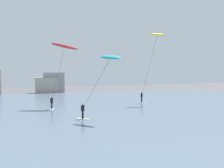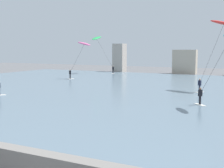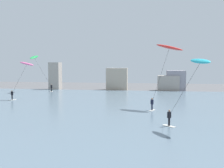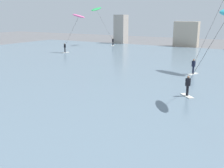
% 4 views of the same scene
% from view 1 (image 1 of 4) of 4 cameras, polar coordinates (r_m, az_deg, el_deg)
% --- Properties ---
extents(water_bay, '(84.00, 52.00, 0.10)m').
position_cam_1_polar(water_bay, '(35.85, -13.60, -5.40)').
color(water_bay, slate).
rests_on(water_bay, ground).
extents(far_shore_buildings, '(31.50, 4.56, 6.42)m').
position_cam_1_polar(far_shore_buildings, '(63.08, -20.14, 0.25)').
color(far_shore_buildings, '#A89E93').
rests_on(far_shore_buildings, ground).
extents(kitesurfer_yellow, '(4.01, 2.13, 10.64)m').
position_cam_1_polar(kitesurfer_yellow, '(43.66, 8.72, 8.21)').
color(kitesurfer_yellow, silver).
rests_on(kitesurfer_yellow, water_bay).
extents(kitesurfer_cyan, '(4.24, 3.24, 6.75)m').
position_cam_1_polar(kitesurfer_cyan, '(28.58, -1.10, 3.98)').
color(kitesurfer_cyan, silver).
rests_on(kitesurfer_cyan, water_bay).
extents(kitesurfer_red, '(4.68, 4.40, 8.98)m').
position_cam_1_polar(kitesurfer_red, '(39.18, -9.76, 6.85)').
color(kitesurfer_red, silver).
rests_on(kitesurfer_red, water_bay).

